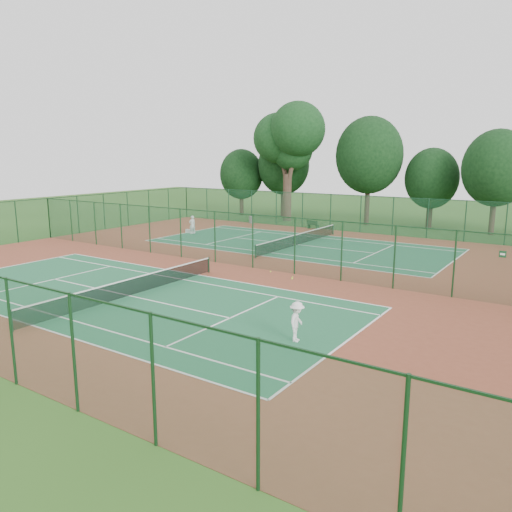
# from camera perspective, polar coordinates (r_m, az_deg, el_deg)

# --- Properties ---
(ground) EXTENTS (120.00, 120.00, 0.00)m
(ground) POSITION_cam_1_polar(r_m,az_deg,el_deg) (33.10, -2.58, -1.03)
(ground) COLOR #2D571B
(ground) RESTS_ON ground
(red_pad) EXTENTS (40.00, 36.00, 0.01)m
(red_pad) POSITION_cam_1_polar(r_m,az_deg,el_deg) (33.10, -2.58, -1.02)
(red_pad) COLOR brown
(red_pad) RESTS_ON ground
(court_near) EXTENTS (23.77, 10.97, 0.01)m
(court_near) POSITION_cam_1_polar(r_m,az_deg,el_deg) (26.60, -14.14, -4.46)
(court_near) COLOR #1E613B
(court_near) RESTS_ON red_pad
(court_far) EXTENTS (23.77, 10.97, 0.01)m
(court_far) POSITION_cam_1_polar(r_m,az_deg,el_deg) (40.56, 4.96, 1.28)
(court_far) COLOR #1D5D3B
(court_far) RESTS_ON red_pad
(fence_north) EXTENTS (40.00, 0.09, 3.50)m
(fence_north) POSITION_cam_1_polar(r_m,az_deg,el_deg) (48.32, 10.17, 4.87)
(fence_north) COLOR #1C5434
(fence_north) RESTS_ON ground
(fence_west) EXTENTS (0.09, 36.00, 3.50)m
(fence_west) POSITION_cam_1_polar(r_m,az_deg,el_deg) (47.32, -22.58, 4.04)
(fence_west) COLOR #174726
(fence_west) RESTS_ON ground
(fence_divider) EXTENTS (40.00, 0.09, 3.50)m
(fence_divider) POSITION_cam_1_polar(r_m,az_deg,el_deg) (32.76, -2.60, 1.98)
(fence_divider) COLOR #184928
(fence_divider) RESTS_ON ground
(tennis_net_near) EXTENTS (0.10, 12.90, 0.97)m
(tennis_net_near) POSITION_cam_1_polar(r_m,az_deg,el_deg) (26.47, -14.20, -3.36)
(tennis_net_near) COLOR #12321B
(tennis_net_near) RESTS_ON ground
(tennis_net_far) EXTENTS (0.10, 12.90, 0.97)m
(tennis_net_far) POSITION_cam_1_polar(r_m,az_deg,el_deg) (40.47, 4.97, 2.02)
(tennis_net_far) COLOR #153A23
(tennis_net_far) RESTS_ON ground
(player_near) EXTENTS (0.80, 1.13, 1.59)m
(player_near) POSITION_cam_1_polar(r_m,az_deg,el_deg) (19.55, 4.70, -7.49)
(player_near) COLOR white
(player_near) RESTS_ON court_near
(player_far) EXTENTS (0.61, 0.72, 1.68)m
(player_far) POSITION_cam_1_polar(r_m,az_deg,el_deg) (46.31, -7.30, 3.56)
(player_far) COLOR silver
(player_far) RESTS_ON court_far
(trash_bin) EXTENTS (0.52, 0.52, 0.77)m
(trash_bin) POSITION_cam_1_polar(r_m,az_deg,el_deg) (53.25, -0.59, 4.17)
(trash_bin) COLOR slate
(trash_bin) RESTS_ON red_pad
(bench) EXTENTS (1.43, 0.70, 0.85)m
(bench) POSITION_cam_1_polar(r_m,az_deg,el_deg) (49.37, 6.52, 3.58)
(bench) COLOR #123519
(bench) RESTS_ON red_pad
(kit_bag) EXTENTS (0.92, 0.36, 0.34)m
(kit_bag) POSITION_cam_1_polar(r_m,az_deg,el_deg) (46.92, -7.52, 2.82)
(kit_bag) COLOR white
(kit_bag) RESTS_ON red_pad
(stray_ball_a) EXTENTS (0.07, 0.07, 0.07)m
(stray_ball_a) POSITION_cam_1_polar(r_m,az_deg,el_deg) (29.76, 4.22, -2.39)
(stray_ball_a) COLOR #B1CE2F
(stray_ball_a) RESTS_ON red_pad
(stray_ball_b) EXTENTS (0.08, 0.08, 0.08)m
(stray_ball_b) POSITION_cam_1_polar(r_m,az_deg,el_deg) (31.04, 1.68, -1.78)
(stray_ball_b) COLOR #D0E936
(stray_ball_b) RESTS_ON red_pad
(stray_ball_c) EXTENTS (0.07, 0.07, 0.07)m
(stray_ball_c) POSITION_cam_1_polar(r_m,az_deg,el_deg) (34.37, -6.31, -0.54)
(stray_ball_c) COLOR #E9F138
(stray_ball_c) RESTS_ON red_pad
(big_tree) EXTENTS (8.29, 6.06, 12.73)m
(big_tree) POSITION_cam_1_polar(r_m,az_deg,el_deg) (55.18, 3.84, 13.37)
(big_tree) COLOR #3E2B21
(big_tree) RESTS_ON ground
(evergreen_row) EXTENTS (39.00, 5.00, 12.00)m
(evergreen_row) POSITION_cam_1_polar(r_m,az_deg,el_deg) (54.11, 13.26, 3.56)
(evergreen_row) COLOR black
(evergreen_row) RESTS_ON ground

